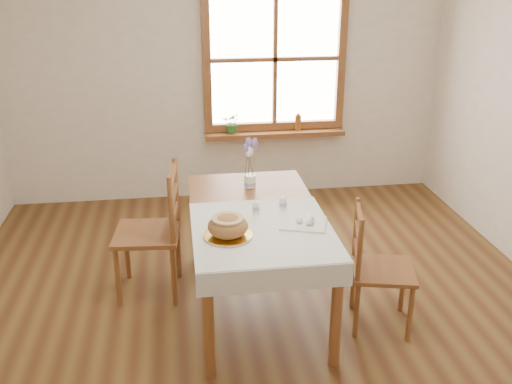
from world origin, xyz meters
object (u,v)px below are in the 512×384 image
bread_plate (228,236)px  flower_vase (250,182)px  dining_table (256,223)px  chair_left (147,232)px  chair_right (383,268)px

bread_plate → flower_vase: (0.25, 0.83, 0.03)m
dining_table → flower_vase: size_ratio=16.23×
dining_table → chair_left: (-0.78, 0.30, -0.16)m
dining_table → flower_vase: flower_vase is taller
chair_right → bread_plate: size_ratio=2.94×
dining_table → chair_right: bearing=-23.6°
dining_table → bread_plate: size_ratio=5.36×
flower_vase → dining_table: bearing=-92.3°
flower_vase → chair_left: bearing=-169.2°
dining_table → flower_vase: bearing=87.7°
flower_vase → chair_right: bearing=-45.4°
chair_left → flower_vase: chair_left is taller
bread_plate → chair_right: bearing=1.0°
bread_plate → dining_table: bearing=58.5°
chair_left → flower_vase: bearing=106.1°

